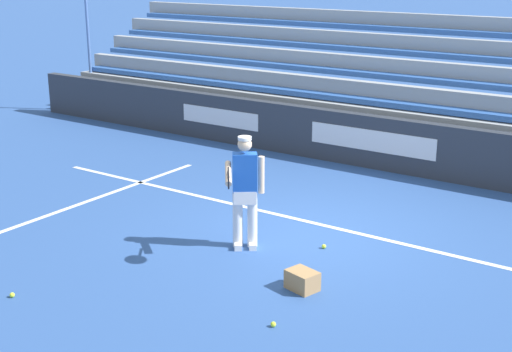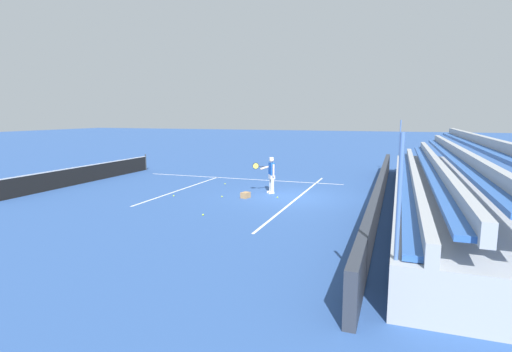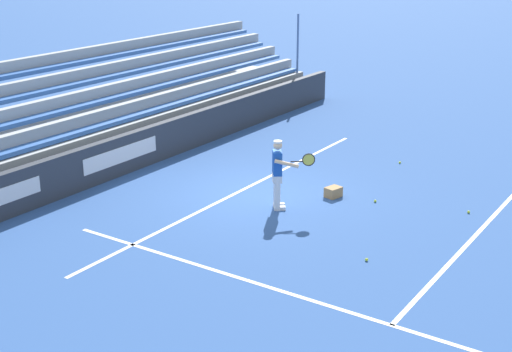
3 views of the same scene
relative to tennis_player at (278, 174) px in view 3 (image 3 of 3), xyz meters
The scene contains 13 objects.
ground_plane 1.43m from the tennis_player, 119.72° to the right, with size 160.00×160.00×0.00m, color #2D5193.
court_baseline_white 1.81m from the tennis_player, 110.64° to the right, with size 12.00×0.10×0.01m, color white.
court_sideline_white 4.76m from the tennis_player, 40.43° to the left, with size 0.10×12.00×0.01m, color white.
court_service_line_white 4.65m from the tennis_player, 96.97° to the left, with size 8.22×0.10×0.01m, color white.
back_wall_sponsor_board 5.05m from the tennis_player, 96.18° to the right, with size 21.69×0.25×1.10m.
bleacher_stand 7.26m from the tennis_player, 94.38° to the right, with size 20.60×3.20×3.40m.
tennis_player is the anchor object (origin of this frame).
ball_box_cardboard 1.81m from the tennis_player, 153.06° to the left, with size 0.40×0.30×0.26m, color #A87F51.
tennis_ball_midcourt 1.47m from the tennis_player, 148.31° to the right, with size 0.07×0.07×0.07m, color #CCE533.
tennis_ball_toward_net 3.52m from the tennis_player, 64.18° to the left, with size 0.07×0.07×0.07m, color #CCE533.
tennis_ball_far_left 5.19m from the tennis_player, 168.00° to the left, with size 0.07×0.07×0.07m, color #CCE533.
tennis_ball_stray_back 2.62m from the tennis_player, 133.42° to the left, with size 0.07×0.07×0.07m, color #CCE533.
tennis_ball_on_baseline 4.66m from the tennis_player, 119.75° to the left, with size 0.07×0.07×0.07m, color #CCE533.
Camera 3 is at (14.31, 9.51, 6.38)m, focal length 50.00 mm.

